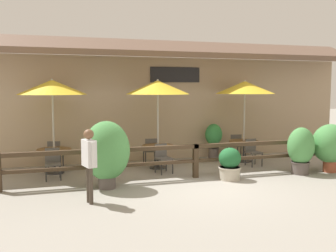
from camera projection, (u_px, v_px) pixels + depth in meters
ground_plane at (210, 187)px, 9.61m from camera, size 60.00×60.00×0.00m
building_facade at (165, 98)px, 13.30m from camera, size 14.28×1.49×4.23m
patio_railing at (196, 153)px, 10.54m from camera, size 10.40×0.14×0.95m
patio_umbrella_near at (52, 87)px, 10.91m from camera, size 2.00×2.00×2.80m
dining_table_near at (54, 154)px, 11.11m from camera, size 1.01×1.01×0.73m
chair_near_streetside at (53, 162)px, 10.36m from camera, size 0.44×0.44×0.87m
chair_near_wallside at (55, 153)px, 11.88m from camera, size 0.51×0.51×0.87m
patio_umbrella_middle at (158, 87)px, 11.63m from camera, size 2.00×2.00×2.80m
dining_table_middle at (158, 150)px, 11.83m from camera, size 1.01×1.01×0.73m
chair_middle_streetside at (163, 157)px, 11.15m from camera, size 0.51×0.51×0.87m
chair_middle_wallside at (150, 149)px, 12.49m from camera, size 0.44×0.44×0.87m
patio_umbrella_far at (245, 88)px, 12.70m from camera, size 2.00×2.00×2.80m
dining_table_far at (244, 145)px, 12.90m from camera, size 1.01×1.01×0.73m
chair_far_streetside at (253, 151)px, 12.21m from camera, size 0.46×0.46×0.87m
chair_far_wallside at (235, 144)px, 13.60m from camera, size 0.48×0.48×0.87m
potted_plant_entrance_palm at (230, 164)px, 10.33m from camera, size 0.62×0.62×0.89m
potted_plant_broad_leaf at (330, 145)px, 11.25m from camera, size 1.12×1.01×1.45m
potted_plant_tall_tropical at (107, 152)px, 9.37m from camera, size 1.18×1.06×1.71m
potted_plant_small_flowering at (301, 149)px, 10.99m from camera, size 0.81×0.72×1.38m
potted_plant_corner_fern at (214, 138)px, 13.39m from camera, size 0.62×0.56×1.26m
pedestrian at (89, 156)px, 8.12m from camera, size 0.31×0.56×1.64m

